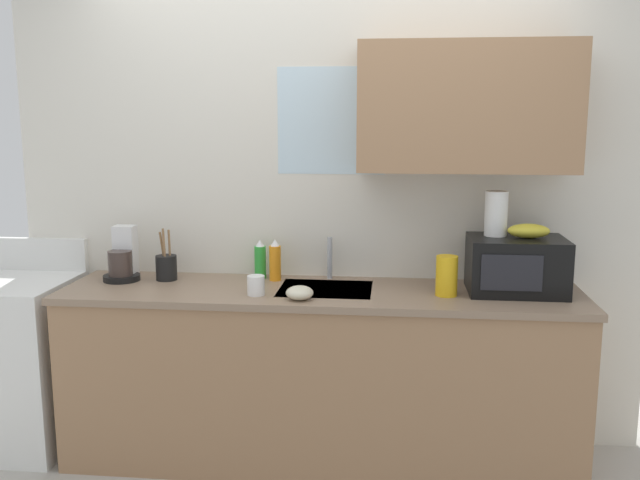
% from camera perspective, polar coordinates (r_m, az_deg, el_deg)
% --- Properties ---
extents(kitchen_wall_assembly, '(3.35, 0.42, 2.50)m').
position_cam_1_polar(kitchen_wall_assembly, '(3.64, 2.70, 4.06)').
color(kitchen_wall_assembly, silver).
rests_on(kitchen_wall_assembly, ground).
extents(counter_unit, '(2.58, 0.63, 0.90)m').
position_cam_1_polar(counter_unit, '(3.57, 0.01, -11.02)').
color(counter_unit, '#9E7551').
rests_on(counter_unit, ground).
extents(sink_faucet, '(0.03, 0.03, 0.22)m').
position_cam_1_polar(sink_faucet, '(3.64, 0.80, -1.50)').
color(sink_faucet, '#B2B5BA').
rests_on(sink_faucet, counter_unit).
extents(stove_range, '(0.60, 0.60, 1.08)m').
position_cam_1_polar(stove_range, '(4.07, -23.85, -9.18)').
color(stove_range, white).
rests_on(stove_range, ground).
extents(microwave, '(0.46, 0.35, 0.27)m').
position_cam_1_polar(microwave, '(3.48, 15.92, -2.02)').
color(microwave, black).
rests_on(microwave, counter_unit).
extents(banana_bunch, '(0.20, 0.11, 0.07)m').
position_cam_1_polar(banana_bunch, '(3.46, 16.87, 0.73)').
color(banana_bunch, gold).
rests_on(banana_bunch, microwave).
extents(paper_towel_roll, '(0.11, 0.11, 0.22)m').
position_cam_1_polar(paper_towel_roll, '(3.47, 14.36, 2.13)').
color(paper_towel_roll, white).
rests_on(paper_towel_roll, microwave).
extents(coffee_maker, '(0.19, 0.21, 0.28)m').
position_cam_1_polar(coffee_maker, '(3.77, -15.98, -1.59)').
color(coffee_maker, black).
rests_on(coffee_maker, counter_unit).
extents(dish_soap_bottle_orange, '(0.06, 0.06, 0.22)m').
position_cam_1_polar(dish_soap_bottle_orange, '(3.61, -3.73, -1.76)').
color(dish_soap_bottle_orange, orange).
rests_on(dish_soap_bottle_orange, counter_unit).
extents(dish_soap_bottle_green, '(0.06, 0.06, 0.21)m').
position_cam_1_polar(dish_soap_bottle_green, '(3.66, -4.97, -1.68)').
color(dish_soap_bottle_green, green).
rests_on(dish_soap_bottle_green, counter_unit).
extents(cereal_canister, '(0.10, 0.10, 0.19)m').
position_cam_1_polar(cereal_canister, '(3.35, 10.43, -2.93)').
color(cereal_canister, gold).
rests_on(cereal_canister, counter_unit).
extents(mug_white, '(0.08, 0.08, 0.09)m').
position_cam_1_polar(mug_white, '(3.33, -5.32, -3.76)').
color(mug_white, white).
rests_on(mug_white, counter_unit).
extents(utensil_crock, '(0.11, 0.11, 0.28)m').
position_cam_1_polar(utensil_crock, '(3.71, -12.59, -2.17)').
color(utensil_crock, black).
rests_on(utensil_crock, counter_unit).
extents(small_bowl, '(0.13, 0.13, 0.06)m').
position_cam_1_polar(small_bowl, '(3.24, -1.70, -4.38)').
color(small_bowl, beige).
rests_on(small_bowl, counter_unit).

